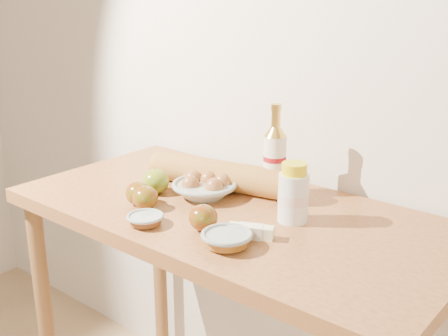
{
  "coord_description": "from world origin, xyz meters",
  "views": [
    {
      "loc": [
        0.86,
        0.11,
        1.46
      ],
      "look_at": [
        0.0,
        1.15,
        1.02
      ],
      "focal_mm": 45.0,
      "sensor_mm": 36.0,
      "label": 1
    }
  ],
  "objects_px": {
    "table": "(231,251)",
    "egg_bowl": "(205,187)",
    "cream_bottle": "(293,195)",
    "baguette": "(223,175)",
    "bourbon_bottle": "(275,159)"
  },
  "relations": [
    {
      "from": "table",
      "to": "cream_bottle",
      "type": "bearing_deg",
      "value": 11.29
    },
    {
      "from": "table",
      "to": "bourbon_bottle",
      "type": "bearing_deg",
      "value": 79.98
    },
    {
      "from": "cream_bottle",
      "to": "egg_bowl",
      "type": "relative_size",
      "value": 0.64
    },
    {
      "from": "cream_bottle",
      "to": "baguette",
      "type": "distance_m",
      "value": 0.29
    },
    {
      "from": "table",
      "to": "bourbon_bottle",
      "type": "xyz_separation_m",
      "value": [
        0.03,
        0.16,
        0.23
      ]
    },
    {
      "from": "bourbon_bottle",
      "to": "baguette",
      "type": "distance_m",
      "value": 0.16
    },
    {
      "from": "table",
      "to": "baguette",
      "type": "bearing_deg",
      "value": 137.49
    },
    {
      "from": "baguette",
      "to": "bourbon_bottle",
      "type": "bearing_deg",
      "value": 10.17
    },
    {
      "from": "table",
      "to": "bourbon_bottle",
      "type": "height_order",
      "value": "bourbon_bottle"
    },
    {
      "from": "egg_bowl",
      "to": "baguette",
      "type": "xyz_separation_m",
      "value": [
        0.0,
        0.08,
        0.02
      ]
    },
    {
      "from": "table",
      "to": "egg_bowl",
      "type": "height_order",
      "value": "egg_bowl"
    },
    {
      "from": "egg_bowl",
      "to": "cream_bottle",
      "type": "bearing_deg",
      "value": 1.94
    },
    {
      "from": "table",
      "to": "egg_bowl",
      "type": "bearing_deg",
      "value": 167.98
    },
    {
      "from": "cream_bottle",
      "to": "baguette",
      "type": "xyz_separation_m",
      "value": [
        -0.28,
        0.07,
        -0.03
      ]
    },
    {
      "from": "cream_bottle",
      "to": "egg_bowl",
      "type": "xyz_separation_m",
      "value": [
        -0.28,
        -0.01,
        -0.04
      ]
    }
  ]
}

